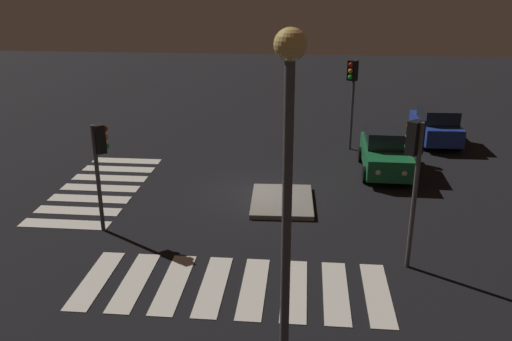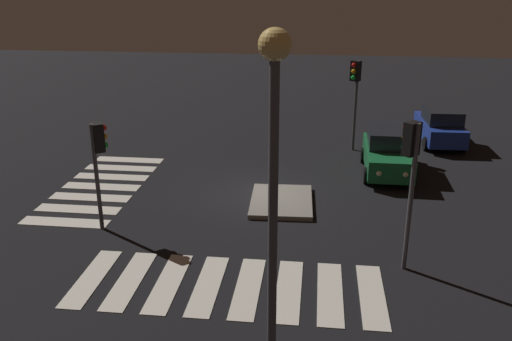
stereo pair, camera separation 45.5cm
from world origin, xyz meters
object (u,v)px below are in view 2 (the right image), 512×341
Objects in this scene: traffic_island at (281,201)px; traffic_light_north at (411,160)px; car_green at (387,152)px; traffic_light_west at (355,83)px; car_blue at (440,126)px; traffic_light_east at (98,150)px; street_lamp at (273,167)px.

traffic_island is 0.71× the size of traffic_light_north.
traffic_light_north reaches higher than car_green.
traffic_light_west is 0.99× the size of traffic_light_north.
traffic_light_east is (11.59, -13.52, 1.91)m from car_blue.
car_green is 15.31m from street_lamp.
traffic_light_north is (1.55, 9.83, 0.57)m from traffic_light_east.
traffic_light_north reaches higher than traffic_light_east.
street_lamp is at bearing 158.09° from car_blue.
traffic_light_north is (11.40, 0.90, 0.03)m from traffic_light_west.
car_blue is at bearing -59.52° from traffic_light_north.
traffic_island is 0.71× the size of car_green.
car_green is 0.60× the size of street_lamp.
street_lamp is at bearing 25.18° from traffic_light_west.
traffic_island is at bearing -177.15° from street_lamp.
traffic_light_west is (-7.06, 3.00, 3.29)m from traffic_island.
street_lamp reaches higher than car_green.
traffic_light_west reaches higher than car_blue.
car_green reaches higher than traffic_island.
traffic_island is 8.35m from traffic_light_west.
traffic_light_north is (8.32, -0.47, 2.45)m from car_green.
car_green is at bearing 132.26° from traffic_island.
traffic_light_west is 0.59× the size of street_lamp.
car_blue is at bearing 139.24° from traffic_island.
street_lamp is at bearing -14.09° from car_green.
traffic_island is 0.73× the size of car_blue.
car_blue is at bearing 144.16° from traffic_light_west.
car_blue is 5.49m from traffic_light_west.
traffic_island is 5.98m from car_green.
traffic_light_north is (4.34, 3.90, 3.32)m from traffic_island.
car_green is 8.68m from traffic_light_north.
street_lamp reaches higher than traffic_light_east.
traffic_light_west is at bearing -154.78° from car_green.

